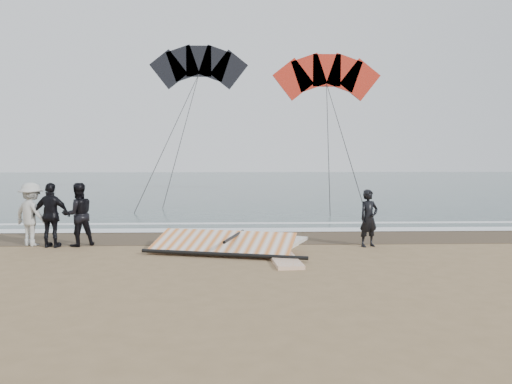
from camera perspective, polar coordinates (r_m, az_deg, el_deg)
The scene contains 12 objects.
ground at distance 11.90m, azimuth 0.14°, elevation -8.84°, with size 120.00×120.00×0.00m, color #8C704C.
sea at distance 44.66m, azimuth -1.33°, elevation 0.96°, with size 120.00×54.00×0.02m, color #233838.
wet_sand at distance 16.31m, azimuth -0.41°, elevation -5.18°, with size 120.00×2.80×0.01m, color #4C3D2B.
foam_near at distance 17.69m, azimuth -0.53°, elevation -4.35°, with size 120.00×0.90×0.01m, color white.
foam_far at distance 19.37m, azimuth -0.64°, elevation -3.58°, with size 120.00×0.45×0.01m, color white.
man_main at distance 14.97m, azimuth 12.76°, elevation -2.93°, with size 0.61×0.40×1.68m, color black.
board_white at distance 12.94m, azimuth 3.15°, elevation -7.55°, with size 0.65×2.31×0.09m, color white.
board_cream at distance 14.85m, azimuth 3.35°, elevation -5.97°, with size 0.67×2.50×0.10m, color silver.
trio_cluster at distance 15.83m, azimuth -22.32°, elevation -2.40°, with size 2.67×1.23×1.89m.
sail_rig at distance 14.00m, azimuth -4.01°, elevation -6.01°, with size 4.38×2.64×0.51m.
kite_red at distance 32.24m, azimuth 8.07°, elevation 12.60°, with size 7.57×5.56×12.96m.
kite_dark at distance 33.79m, azimuth -6.57°, elevation 13.72°, with size 7.11×5.47×13.47m.
Camera 1 is at (-0.40, -11.58, 2.74)m, focal length 35.00 mm.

